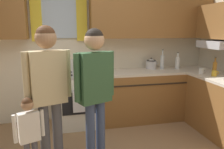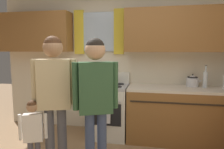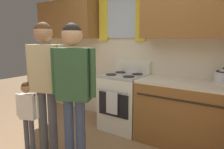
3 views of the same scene
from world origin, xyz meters
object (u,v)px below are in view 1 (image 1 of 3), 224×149
bottle_milk_white (178,63)px  bottle_oil_amber (215,68)px  adult_in_plaid (95,83)px  small_child (29,130)px  mug_ceramic_white (202,71)px  adult_holding_child (48,83)px  bottle_tall_clear (162,62)px  stovetop_kettle (151,64)px  stove_oven (78,98)px  mug_mustard_yellow (214,73)px

bottle_milk_white → bottle_oil_amber: bearing=-59.6°
adult_in_plaid → small_child: size_ratio=1.74×
bottle_oil_amber → mug_ceramic_white: 0.21m
bottle_oil_amber → small_child: size_ratio=0.30×
bottle_milk_white → mug_ceramic_white: bottle_milk_white is taller
adult_holding_child → bottle_milk_white: bearing=29.2°
bottle_oil_amber → bottle_tall_clear: size_ratio=0.78×
bottle_tall_clear → stovetop_kettle: bearing=151.6°
stove_oven → bottle_tall_clear: (1.57, 0.07, 0.57)m
bottle_milk_white → mug_ceramic_white: 0.53m
bottle_milk_white → bottle_tall_clear: bottle_tall_clear is taller
mug_ceramic_white → stovetop_kettle: (-0.63, 0.63, 0.05)m
stovetop_kettle → small_child: stovetop_kettle is taller
mug_ceramic_white → stovetop_kettle: size_ratio=0.46×
mug_mustard_yellow → stovetop_kettle: (-0.71, 0.85, 0.05)m
bottle_tall_clear → mug_mustard_yellow: size_ratio=3.05×
mug_mustard_yellow → adult_holding_child: size_ratio=0.07×
bottle_milk_white → adult_in_plaid: size_ratio=0.19×
mug_ceramic_white → adult_holding_child: size_ratio=0.08×
mug_mustard_yellow → adult_holding_child: (-2.49, -0.53, 0.10)m
bottle_oil_amber → mug_ceramic_white: bottle_oil_amber is taller
bottle_oil_amber → mug_mustard_yellow: bottle_oil_amber is taller
bottle_tall_clear → small_child: 2.63m
adult_holding_child → small_child: 0.53m
stove_oven → mug_ceramic_white: (2.02, -0.47, 0.48)m
bottle_oil_amber → small_child: 2.94m
bottle_tall_clear → adult_holding_child: (-1.95, -1.29, 0.01)m
stove_oven → small_child: (-0.60, -1.36, 0.12)m
bottle_tall_clear → stove_oven: bearing=-177.6°
bottle_oil_amber → bottle_tall_clear: bottle_tall_clear is taller
bottle_tall_clear → mug_mustard_yellow: 0.93m
mug_mustard_yellow → adult_in_plaid: bearing=-164.2°
stove_oven → adult_holding_child: 1.41m
mug_mustard_yellow → adult_in_plaid: 2.06m
stovetop_kettle → mug_ceramic_white: bearing=-45.2°
stove_oven → mug_ceramic_white: 2.13m
bottle_milk_white → stovetop_kettle: (-0.46, 0.14, -0.02)m
mug_mustard_yellow → adult_in_plaid: size_ratio=0.07×
mug_mustard_yellow → small_child: bearing=-166.0°
adult_holding_child → small_child: (-0.21, -0.14, -0.46)m
bottle_milk_white → mug_ceramic_white: size_ratio=2.49×
stove_oven → bottle_oil_amber: (2.20, -0.56, 0.54)m
mug_mustard_yellow → adult_holding_child: bearing=-167.9°
stove_oven → bottle_oil_amber: size_ratio=3.85×
mug_ceramic_white → small_child: size_ratio=0.13×
bottle_oil_amber → stovetop_kettle: size_ratio=1.04×
mug_mustard_yellow → stovetop_kettle: 1.11m
adult_holding_child → bottle_tall_clear: bearing=33.5°
mug_ceramic_white → adult_in_plaid: adult_in_plaid is taller
mug_ceramic_white → small_child: 2.79m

